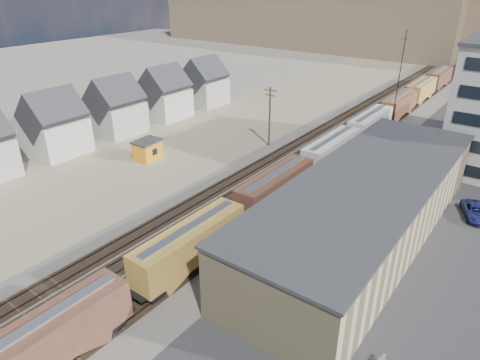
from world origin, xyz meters
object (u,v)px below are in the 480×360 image
Objects in this scene: freight_train at (352,136)px; utility_pole_north at (270,115)px; parked_car_blue at (476,212)px; maintenance_shed at (148,150)px.

utility_pole_north is at bearing -156.12° from freight_train.
freight_train is 23.16m from parked_car_blue.
maintenance_shed is at bearing 169.93° from parked_car_blue.
maintenance_shed is (-24.15, -21.66, -1.20)m from freight_train.
utility_pole_north is 20.43m from maintenance_shed.
parked_car_blue is (44.61, 11.01, -0.82)m from maintenance_shed.
utility_pole_north reaches higher than parked_car_blue.
maintenance_shed is (-11.85, -16.22, -3.71)m from utility_pole_north.
freight_train reaches higher than maintenance_shed.
utility_pole_north reaches higher than maintenance_shed.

